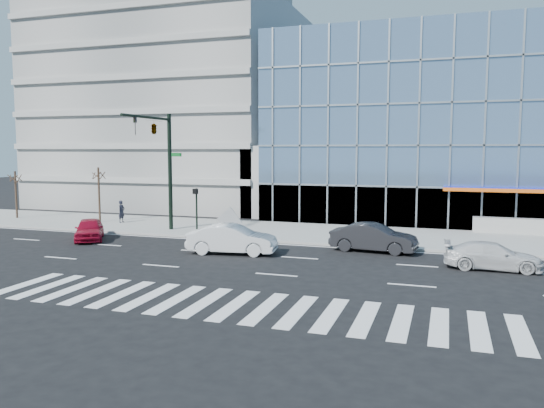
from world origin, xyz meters
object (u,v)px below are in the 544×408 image
at_px(pedestrian, 122,212).
at_px(tilted_panel, 229,221).
at_px(white_suv, 493,256).
at_px(street_tree_far, 15,177).
at_px(traffic_signal, 159,143).
at_px(white_sedan, 232,239).
at_px(red_sedan, 89,229).
at_px(dark_sedan, 374,238).
at_px(ped_signal_post, 196,203).
at_px(street_tree_near, 98,175).

xyz_separation_m(pedestrian, tilted_panel, (10.12, -2.82, 0.07)).
bearing_deg(white_suv, street_tree_far, 77.72).
relative_size(traffic_signal, white_suv, 1.79).
bearing_deg(white_sedan, red_sedan, 75.50).
bearing_deg(red_sedan, white_sedan, -40.18).
bearing_deg(dark_sedan, pedestrian, 82.50).
xyz_separation_m(street_tree_far, white_sedan, (22.16, -7.55, -2.64)).
xyz_separation_m(ped_signal_post, white_suv, (17.96, -4.60, -1.49)).
bearing_deg(pedestrian, dark_sedan, -98.31).
bearing_deg(ped_signal_post, tilted_panel, 1.38).
relative_size(ped_signal_post, pedestrian, 1.78).
bearing_deg(tilted_panel, dark_sedan, -11.59).
bearing_deg(red_sedan, dark_sedan, -27.50).
height_order(street_tree_near, dark_sedan, street_tree_near).
xyz_separation_m(street_tree_near, red_sedan, (3.90, -6.35, -3.09)).
distance_m(dark_sedan, pedestrian, 20.30).
relative_size(traffic_signal, ped_signal_post, 2.67).
height_order(white_sedan, red_sedan, white_sedan).
bearing_deg(red_sedan, tilted_panel, -7.69).
distance_m(ped_signal_post, tilted_panel, 2.59).
relative_size(white_sedan, tilted_panel, 3.76).
height_order(ped_signal_post, white_sedan, ped_signal_post).
xyz_separation_m(dark_sedan, red_sedan, (-17.55, -1.85, -0.10)).
distance_m(street_tree_far, white_sedan, 23.56).
height_order(traffic_signal, tilted_panel, traffic_signal).
bearing_deg(dark_sedan, street_tree_far, 87.55).
xyz_separation_m(white_suv, pedestrian, (-25.72, 7.48, 0.34)).
distance_m(ped_signal_post, street_tree_near, 9.97).
height_order(street_tree_near, pedestrian, street_tree_near).
relative_size(white_suv, dark_sedan, 0.93).
xyz_separation_m(street_tree_near, white_sedan, (14.16, -7.55, -2.97)).
distance_m(traffic_signal, white_sedan, 10.06).
bearing_deg(street_tree_far, ped_signal_post, -8.31).
relative_size(white_suv, red_sedan, 1.10).
relative_size(traffic_signal, street_tree_near, 1.89).
bearing_deg(tilted_panel, white_sedan, -65.27).
relative_size(red_sedan, pedestrian, 2.41).
height_order(street_tree_near, street_tree_far, street_tree_near).
height_order(traffic_signal, red_sedan, traffic_signal).
distance_m(traffic_signal, dark_sedan, 15.50).
bearing_deg(white_sedan, street_tree_far, 63.35).
relative_size(ped_signal_post, white_sedan, 0.61).
bearing_deg(white_suv, red_sedan, 87.18).
relative_size(white_suv, pedestrian, 2.65).
distance_m(ped_signal_post, red_sedan, 6.92).
xyz_separation_m(ped_signal_post, pedestrian, (-7.76, 2.87, -1.15)).
xyz_separation_m(street_tree_near, street_tree_far, (-8.00, 0.00, -0.33)).
distance_m(ped_signal_post, dark_sedan, 12.19).
bearing_deg(pedestrian, traffic_signal, -116.27).
xyz_separation_m(dark_sedan, tilted_panel, (-9.60, 2.00, 0.28)).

